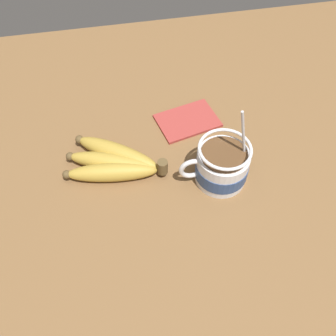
{
  "coord_description": "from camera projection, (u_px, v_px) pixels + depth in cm",
  "views": [
    {
      "loc": [
        13.65,
        39.03,
        62.37
      ],
      "look_at": [
        5.71,
        -1.82,
        7.05
      ],
      "focal_mm": 40.0,
      "sensor_mm": 36.0,
      "label": 1
    }
  ],
  "objects": [
    {
      "name": "banana_bunch",
      "position": [
        114.0,
        162.0,
        0.73
      ],
      "size": [
        19.93,
        13.97,
        4.26
      ],
      "color": "brown",
      "rests_on": "table"
    },
    {
      "name": "coffee_mug",
      "position": [
        221.0,
        166.0,
        0.7
      ],
      "size": [
        13.38,
        9.93,
        17.55
      ],
      "color": "silver",
      "rests_on": "table"
    },
    {
      "name": "napkin",
      "position": [
        187.0,
        121.0,
        0.82
      ],
      "size": [
        14.44,
        11.57,
        0.6
      ],
      "color": "#A33833",
      "rests_on": "table"
    },
    {
      "name": "table",
      "position": [
        198.0,
        188.0,
        0.73
      ],
      "size": [
        113.54,
        113.54,
        3.11
      ],
      "color": "brown",
      "rests_on": "ground"
    }
  ]
}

